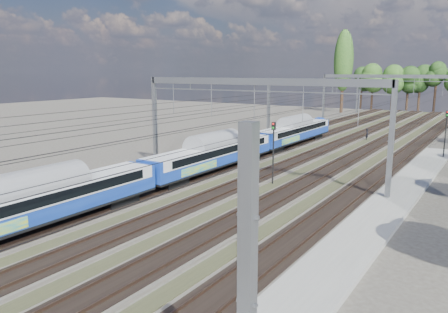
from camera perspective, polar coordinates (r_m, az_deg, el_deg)
The scene contains 9 objects.
track_bed at distance 52.40m, azimuth 11.89°, elevation 0.42°, with size 21.00×130.00×0.34m.
platform at distance 25.78m, azimuth 16.55°, elevation -10.82°, with size 3.00×70.00×0.30m, color gray.
catenary at distance 58.76m, azimuth 15.20°, elevation 7.60°, with size 25.65×130.00×9.00m.
tree_belt at distance 95.39m, azimuth 27.05°, elevation 8.91°, with size 39.59×101.43×11.74m.
poplar at distance 106.38m, azimuth 15.36°, elevation 11.94°, with size 4.40×4.40×19.04m.
emu_train at distance 40.88m, azimuth -1.68°, elevation 0.79°, with size 2.64×55.89×3.86m.
worker at distance 64.70m, azimuth 18.19°, elevation 2.76°, with size 0.61×0.40×1.66m, color black.
signal_near at distance 37.20m, azimuth 6.46°, elevation 1.47°, with size 0.35×0.31×5.38m.
signal_far at distance 53.41m, azimuth 27.00°, elevation 3.23°, with size 0.35×0.32×5.37m.
Camera 1 is at (18.45, -3.12, 9.56)m, focal length 35.00 mm.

